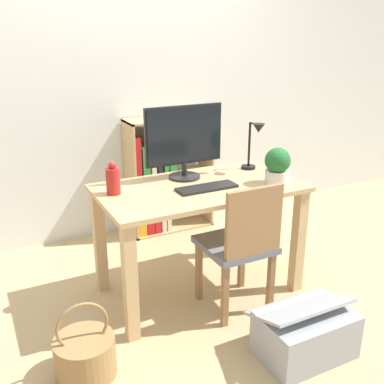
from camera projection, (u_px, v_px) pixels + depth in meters
The scene contains 12 objects.
ground_plane at pixel (199, 288), 3.04m from camera, with size 10.00×10.00×0.00m, color tan.
wall_back at pixel (131, 77), 3.60m from camera, with size 8.00×0.05×2.60m.
desk at pixel (199, 207), 2.84m from camera, with size 1.26×0.70×0.73m.
monitor at pixel (184, 138), 2.86m from camera, with size 0.53×0.21×0.47m.
keyboard at pixel (207, 188), 2.74m from camera, with size 0.38×0.13×0.02m.
vase at pixel (113, 180), 2.63m from camera, with size 0.08×0.08×0.20m.
desk_lamp at pixel (254, 142), 3.03m from camera, with size 0.10×0.19×0.33m.
potted_plant at pixel (277, 166), 2.80m from camera, with size 0.16×0.16×0.23m.
chair at pixel (241, 243), 2.66m from camera, with size 0.40×0.40×0.84m.
bookshelf at pixel (157, 181), 3.80m from camera, with size 0.72×0.28×0.98m.
basket at pixel (85, 355), 2.24m from camera, with size 0.30×0.30×0.42m.
storage_box at pixel (305, 333), 2.38m from camera, with size 0.50×0.38×0.32m.
Camera 1 is at (-1.24, -2.34, 1.64)m, focal length 42.00 mm.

